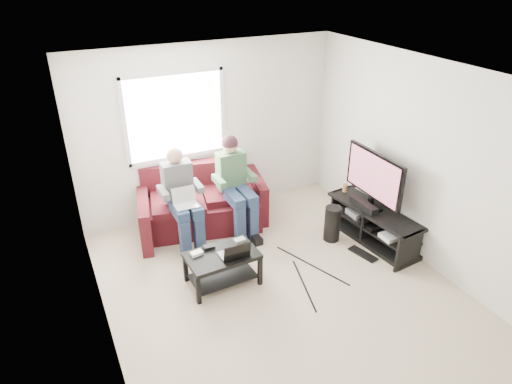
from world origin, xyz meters
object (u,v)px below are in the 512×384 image
sofa (202,205)px  tv (374,177)px  tv_stand (372,226)px  end_table (246,196)px  coffee_table (222,262)px  subwoofer (332,224)px

sofa → tv: 2.51m
tv_stand → tv: (-0.00, 0.10, 0.73)m
tv → end_table: tv is taller
coffee_table → subwoofer: size_ratio=1.69×
tv_stand → tv: tv is taller
sofa → tv: (2.01, -1.36, 0.63)m
tv → tv_stand: bearing=-88.5°
sofa → tv_stand: sofa is taller
sofa → coffee_table: bearing=-100.5°
coffee_table → tv: tv is taller
sofa → tv_stand: bearing=-36.0°
sofa → subwoofer: sofa is taller
sofa → coffee_table: 1.45m
coffee_table → tv_stand: bearing=-0.9°
coffee_table → tv_stand: tv_stand is taller
sofa → subwoofer: size_ratio=4.02×
sofa → tv_stand: 2.49m
tv → subwoofer: bearing=162.8°
tv_stand → end_table: 1.99m
end_table → tv_stand: bearing=-50.0°
sofa → tv: size_ratio=1.90×
coffee_table → subwoofer: (1.77, 0.22, -0.06)m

